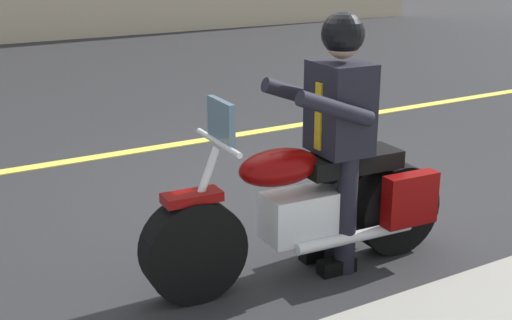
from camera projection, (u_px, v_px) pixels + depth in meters
The scene contains 4 objects.
ground_plane at pixel (270, 202), 5.95m from camera, with size 80.00×80.00×0.00m, color #28282B.
lane_center_stripe at pixel (174, 145), 7.59m from camera, with size 60.00×0.16×0.01m, color #E5DB4C.
motorcycle_main at pixel (311, 209), 4.58m from camera, with size 2.22×0.68×1.26m.
rider_main at pixel (338, 121), 4.49m from camera, with size 0.64×0.57×1.74m.
Camera 1 is at (2.95, 4.71, 2.16)m, focal length 48.27 mm.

